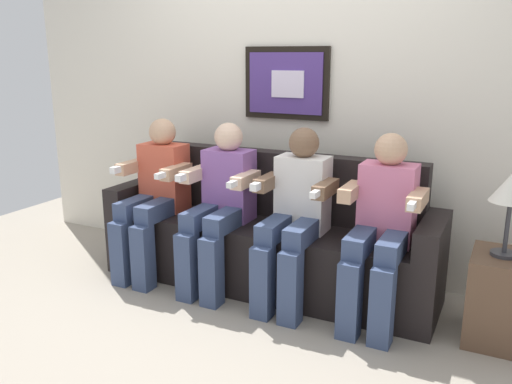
% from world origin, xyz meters
% --- Properties ---
extents(ground_plane, '(6.09, 6.09, 0.00)m').
position_xyz_m(ground_plane, '(0.00, 0.00, 0.00)').
color(ground_plane, '#9E9384').
extents(back_wall_assembly, '(4.69, 0.10, 2.60)m').
position_xyz_m(back_wall_assembly, '(-0.00, 0.76, 1.30)').
color(back_wall_assembly, silver).
rests_on(back_wall_assembly, ground_plane).
extents(couch, '(2.29, 0.58, 0.90)m').
position_xyz_m(couch, '(0.00, 0.33, 0.31)').
color(couch, black).
rests_on(couch, ground_plane).
extents(person_leftmost, '(0.46, 0.56, 1.11)m').
position_xyz_m(person_leftmost, '(-0.80, 0.16, 0.61)').
color(person_leftmost, '#D8593F').
rests_on(person_leftmost, ground_plane).
extents(person_left_center, '(0.46, 0.56, 1.11)m').
position_xyz_m(person_left_center, '(-0.27, 0.16, 0.61)').
color(person_left_center, '#8C59A5').
rests_on(person_left_center, ground_plane).
extents(person_right_center, '(0.46, 0.56, 1.11)m').
position_xyz_m(person_right_center, '(0.27, 0.16, 0.61)').
color(person_right_center, white).
rests_on(person_right_center, ground_plane).
extents(person_rightmost, '(0.46, 0.56, 1.11)m').
position_xyz_m(person_rightmost, '(0.80, 0.16, 0.61)').
color(person_rightmost, pink).
rests_on(person_rightmost, ground_plane).
extents(side_table_right, '(0.40, 0.40, 0.50)m').
position_xyz_m(side_table_right, '(1.49, 0.22, 0.25)').
color(side_table_right, brown).
rests_on(side_table_right, ground_plane).
extents(table_lamp, '(0.22, 0.22, 0.46)m').
position_xyz_m(table_lamp, '(1.45, 0.21, 0.86)').
color(table_lamp, '#333338').
rests_on(table_lamp, side_table_right).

